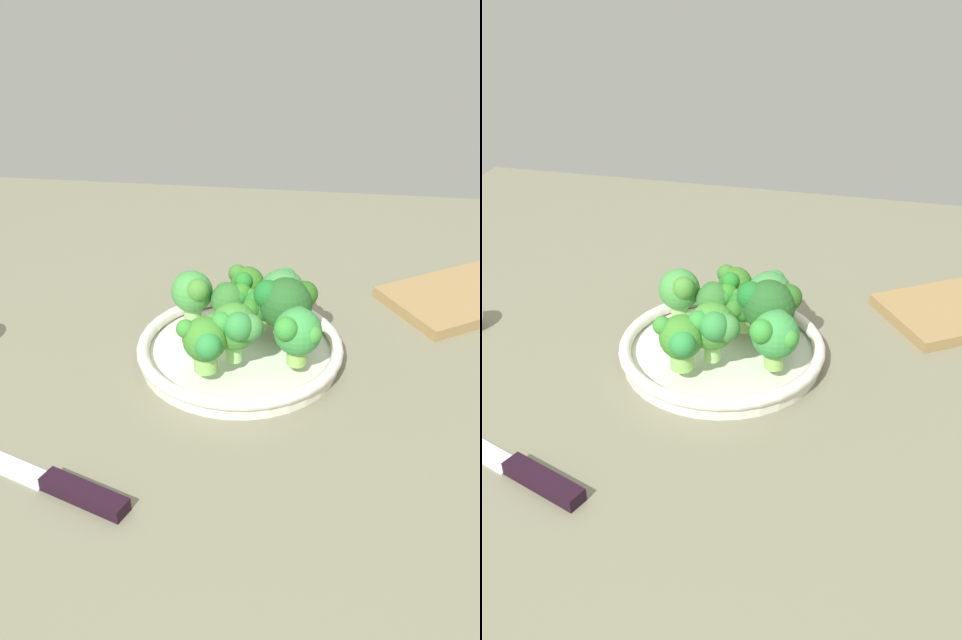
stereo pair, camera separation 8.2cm
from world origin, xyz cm
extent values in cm
cube|color=#716F58|center=(0.00, 0.00, -1.25)|extent=(130.00, 130.00, 2.50)
cylinder|color=silver|center=(-1.36, -2.75, 0.63)|extent=(25.02, 25.02, 1.27)
torus|color=silver|center=(-1.36, -2.75, 2.04)|extent=(26.06, 26.06, 1.55)
cylinder|color=#88BD55|center=(-8.71, 1.36, 4.10)|extent=(2.42, 2.42, 2.56)
sphere|color=#368D3F|center=(-8.71, 1.36, 7.23)|extent=(5.68, 5.68, 5.68)
sphere|color=#32892E|center=(-7.42, 3.36, 8.69)|extent=(2.79, 2.79, 2.79)
sphere|color=#3F8842|center=(-8.67, -0.64, 7.76)|extent=(3.04, 3.04, 3.04)
sphere|color=#388C32|center=(-10.30, 2.44, 7.64)|extent=(2.51, 2.51, 2.51)
cylinder|color=#95CF74|center=(-1.19, 1.58, 4.20)|extent=(2.02, 2.02, 2.76)
sphere|color=#3E852F|center=(-1.19, 1.58, 7.44)|extent=(5.73, 5.73, 5.73)
sphere|color=#3C833C|center=(-3.22, 2.74, 8.19)|extent=(3.21, 3.21, 3.21)
sphere|color=#318934|center=(-0.18, 3.12, 8.75)|extent=(2.63, 2.63, 2.63)
sphere|color=#2F843A|center=(-1.99, 3.58, 8.70)|extent=(3.40, 3.40, 3.40)
cylinder|color=#87C16A|center=(5.55, -7.53, 3.92)|extent=(2.32, 2.32, 2.20)
sphere|color=#3F8B3D|center=(5.55, -7.53, 6.79)|extent=(5.45, 5.45, 5.45)
sphere|color=#378933|center=(6.98, -9.28, 7.24)|extent=(2.31, 2.31, 2.31)
sphere|color=#42822F|center=(4.43, -5.88, 7.97)|extent=(2.92, 2.92, 2.92)
cylinder|color=#9CC767|center=(-3.37, -6.13, 3.83)|extent=(2.43, 2.43, 2.02)
sphere|color=#267427|center=(-3.37, -6.13, 6.17)|extent=(4.10, 4.10, 4.10)
sphere|color=#2E6F22|center=(-2.59, -4.90, 6.46)|extent=(2.45, 2.45, 2.45)
sphere|color=#23722F|center=(-4.82, -6.28, 6.68)|extent=(2.15, 2.15, 2.15)
sphere|color=#356C29|center=(-2.24, -7.04, 7.12)|extent=(1.69, 1.69, 1.69)
cylinder|color=#82BF50|center=(-6.86, -4.63, 4.07)|extent=(1.99, 1.99, 2.50)
sphere|color=#235822|center=(-6.86, -4.63, 7.46)|extent=(6.60, 6.60, 6.60)
sphere|color=#285E1B|center=(-9.08, -6.15, 8.19)|extent=(3.31, 3.31, 3.31)
sphere|color=#1B6A26|center=(-4.61, -4.48, 8.71)|extent=(3.60, 3.60, 3.60)
cylinder|color=#A1C86D|center=(-1.37, -10.24, 4.21)|extent=(2.08, 2.08, 2.77)
sphere|color=#356F21|center=(-1.37, -10.24, 7.05)|extent=(4.48, 4.48, 4.48)
sphere|color=#347027|center=(-0.05, -10.73, 8.15)|extent=(2.45, 2.45, 2.45)
sphere|color=#237625|center=(-1.08, -8.55, 8.22)|extent=(2.40, 2.40, 2.40)
cylinder|color=#87CD6A|center=(-6.00, -9.67, 3.64)|extent=(2.79, 2.79, 1.63)
sphere|color=#3D8240|center=(-6.00, -9.67, 6.41)|extent=(6.01, 6.01, 6.01)
sphere|color=#408F2F|center=(-8.43, -9.29, 7.04)|extent=(2.44, 2.44, 2.44)
sphere|color=#338D3F|center=(-6.32, -11.68, 7.36)|extent=(2.94, 2.94, 2.94)
cylinder|color=#85C65D|center=(1.82, 4.12, 4.08)|extent=(2.79, 2.79, 2.51)
sphere|color=#397F28|center=(1.82, 4.12, 7.04)|extent=(5.27, 5.27, 5.27)
sphere|color=#3A842F|center=(1.13, 2.45, 8.16)|extent=(2.48, 2.48, 2.48)
sphere|color=#298338|center=(1.15, 5.95, 7.34)|extent=(3.14, 3.14, 3.14)
sphere|color=#36842E|center=(3.98, 4.45, 8.46)|extent=(2.22, 2.22, 2.22)
cylinder|color=#7FB655|center=(0.66, -6.77, 3.76)|extent=(2.16, 2.16, 1.89)
sphere|color=#306C2B|center=(0.66, -6.77, 6.23)|extent=(4.66, 4.66, 4.66)
sphere|color=#327832|center=(1.37, -8.25, 6.78)|extent=(2.42, 2.42, 2.42)
sphere|color=#27702B|center=(-0.70, -6.57, 6.81)|extent=(2.28, 2.28, 2.28)
sphere|color=#2F7622|center=(-0.98, -7.33, 7.09)|extent=(2.71, 2.71, 2.71)
cube|color=black|center=(10.48, 23.85, 0.75)|extent=(9.76, 5.46, 1.50)
cube|color=olive|center=(-32.95, -22.86, 0.80)|extent=(28.56, 25.53, 1.60)
camera|label=1|loc=(-11.24, 72.70, 50.71)|focal=40.14mm
camera|label=2|loc=(-19.34, 71.19, 50.71)|focal=40.14mm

